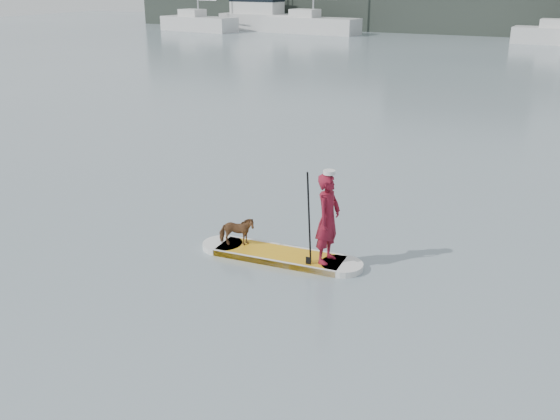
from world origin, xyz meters
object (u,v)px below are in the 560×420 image
at_px(paddler, 328,219).
at_px(sailboat_a, 198,22).
at_px(dog, 237,231).
at_px(paddleboard, 280,255).
at_px(motor_yacht_b, 261,13).
at_px(sailboat_b, 312,23).

xyz_separation_m(paddler, sailboat_a, (-31.13, 44.42, -0.16)).
bearing_deg(paddler, dog, 97.77).
bearing_deg(sailboat_a, paddleboard, -46.76).
bearing_deg(paddleboard, dog, 180.00).
xyz_separation_m(paddleboard, sailboat_a, (-30.18, 44.47, 0.75)).
height_order(paddleboard, dog, dog).
height_order(paddleboard, paddler, paddler).
xyz_separation_m(paddleboard, dog, (-0.93, -0.05, 0.35)).
bearing_deg(sailboat_a, motor_yacht_b, 41.17).
bearing_deg(motor_yacht_b, paddler, -58.09).
bearing_deg(sailboat_a, dog, -47.61).
relative_size(sailboat_a, motor_yacht_b, 1.28).
relative_size(paddleboard, dog, 4.72).
xyz_separation_m(dog, sailboat_a, (-29.26, 44.51, 0.40)).
bearing_deg(dog, sailboat_b, -4.99).
relative_size(paddleboard, sailboat_a, 0.28).
bearing_deg(paddleboard, paddler, 0.00).
height_order(dog, motor_yacht_b, motor_yacht_b).
height_order(paddleboard, motor_yacht_b, motor_yacht_b).
distance_m(paddleboard, sailboat_a, 53.75).
bearing_deg(paddleboard, sailboat_b, 109.12).
xyz_separation_m(paddler, dog, (-1.88, -0.10, -0.56)).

